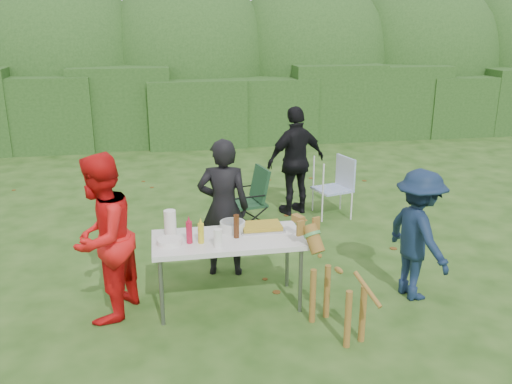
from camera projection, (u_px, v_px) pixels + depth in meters
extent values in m
plane|color=#1E4211|center=(259.00, 309.00, 5.51)|extent=(80.00, 80.00, 0.00)
cube|color=#23471C|center=(196.00, 107.00, 12.75)|extent=(22.00, 1.40, 1.70)
ellipsoid|color=#3D6628|center=(190.00, 69.00, 14.03)|extent=(20.00, 2.60, 3.20)
cube|color=silver|center=(228.00, 240.00, 5.39)|extent=(1.50, 0.70, 0.05)
cylinder|color=slate|center=(162.00, 292.00, 5.13)|extent=(0.04, 0.04, 0.69)
cylinder|color=slate|center=(301.00, 280.00, 5.36)|extent=(0.04, 0.04, 0.69)
cylinder|color=slate|center=(161.00, 267.00, 5.65)|extent=(0.04, 0.04, 0.69)
cylinder|color=slate|center=(287.00, 257.00, 5.89)|extent=(0.04, 0.04, 0.69)
imported|color=black|center=(223.00, 208.00, 6.07)|extent=(0.64, 0.48, 1.59)
imported|color=red|center=(102.00, 238.00, 5.15)|extent=(0.89, 0.99, 1.65)
imported|color=black|center=(296.00, 161.00, 8.03)|extent=(1.03, 0.67, 1.63)
imported|color=#12223D|center=(418.00, 235.00, 5.58)|extent=(0.66, 0.97, 1.39)
cube|color=#B7B7BA|center=(261.00, 228.00, 5.60)|extent=(0.45, 0.30, 0.02)
cube|color=#B39727|center=(261.00, 226.00, 5.59)|extent=(0.40, 0.26, 0.04)
cylinder|color=gold|center=(201.00, 233.00, 5.23)|extent=(0.06, 0.06, 0.20)
cylinder|color=#AE1431|center=(189.00, 232.00, 5.22)|extent=(0.06, 0.06, 0.22)
cylinder|color=#47230F|center=(236.00, 226.00, 5.35)|extent=(0.06, 0.06, 0.24)
cylinder|color=white|center=(170.00, 223.00, 5.41)|extent=(0.12, 0.12, 0.26)
cylinder|color=white|center=(218.00, 238.00, 5.14)|extent=(0.08, 0.08, 0.18)
cylinder|color=silver|center=(233.00, 226.00, 5.55)|extent=(0.26, 0.26, 0.10)
cylinder|color=white|center=(170.00, 242.00, 5.23)|extent=(0.24, 0.24, 0.05)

